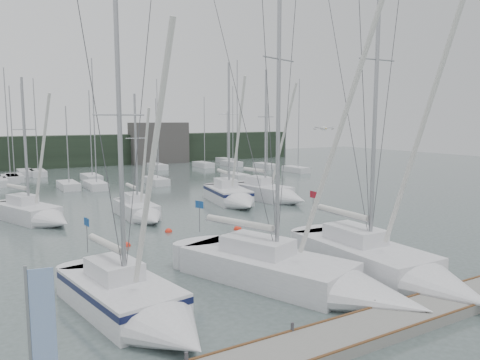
% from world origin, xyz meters
% --- Properties ---
extents(ground, '(160.00, 160.00, 0.00)m').
position_xyz_m(ground, '(0.00, 0.00, 0.00)').
color(ground, '#455450').
rests_on(ground, ground).
extents(dock, '(24.00, 2.00, 0.40)m').
position_xyz_m(dock, '(0.00, -5.00, 0.20)').
color(dock, slate).
rests_on(dock, ground).
extents(far_treeline, '(90.00, 4.00, 5.00)m').
position_xyz_m(far_treeline, '(0.00, 62.00, 2.50)').
color(far_treeline, black).
rests_on(far_treeline, ground).
extents(far_building_right, '(10.00, 3.00, 7.00)m').
position_xyz_m(far_building_right, '(18.00, 60.00, 3.50)').
color(far_building_right, '#454240').
rests_on(far_building_right, ground).
extents(mast_forest, '(49.00, 25.71, 14.88)m').
position_xyz_m(mast_forest, '(3.71, 45.93, 0.49)').
color(mast_forest, silver).
rests_on(mast_forest, ground).
extents(sailboat_near_left, '(4.26, 9.36, 13.24)m').
position_xyz_m(sailboat_near_left, '(-6.02, 0.09, 0.60)').
color(sailboat_near_left, silver).
rests_on(sailboat_near_left, ground).
extents(sailboat_near_center, '(7.31, 12.28, 17.53)m').
position_xyz_m(sailboat_near_center, '(1.64, -0.90, 0.59)').
color(sailboat_near_center, silver).
rests_on(sailboat_near_center, ground).
extents(sailboat_near_right, '(3.55, 11.55, 17.73)m').
position_xyz_m(sailboat_near_right, '(5.89, -1.82, 0.62)').
color(sailboat_near_right, silver).
rests_on(sailboat_near_right, ground).
extents(sailboat_mid_b, '(5.41, 8.70, 11.48)m').
position_xyz_m(sailboat_mid_b, '(-6.85, 20.52, 0.57)').
color(sailboat_mid_b, silver).
rests_on(sailboat_mid_b, ground).
extents(sailboat_mid_c, '(2.30, 7.21, 10.25)m').
position_xyz_m(sailboat_mid_c, '(0.16, 17.71, 0.53)').
color(sailboat_mid_c, silver).
rests_on(sailboat_mid_c, ground).
extents(sailboat_mid_d, '(4.35, 9.11, 13.56)m').
position_xyz_m(sailboat_mid_d, '(9.32, 19.54, 0.66)').
color(sailboat_mid_d, silver).
rests_on(sailboat_mid_d, ground).
extents(sailboat_mid_e, '(3.99, 8.95, 13.06)m').
position_xyz_m(sailboat_mid_e, '(13.51, 19.17, 0.63)').
color(sailboat_mid_e, silver).
rests_on(sailboat_mid_e, ground).
extents(buoy_a, '(0.49, 0.49, 0.49)m').
position_xyz_m(buoy_a, '(-3.15, 10.96, 0.00)').
color(buoy_a, red).
rests_on(buoy_a, ground).
extents(buoy_b, '(0.57, 0.57, 0.57)m').
position_xyz_m(buoy_b, '(4.77, 11.09, 0.00)').
color(buoy_b, red).
rests_on(buoy_b, ground).
extents(dock_banner, '(0.61, 0.15, 4.04)m').
position_xyz_m(dock_banner, '(-10.18, -5.26, 2.79)').
color(dock_banner, '#919398').
rests_on(dock_banner, dock).
extents(seagull, '(0.91, 0.43, 0.18)m').
position_xyz_m(seagull, '(2.46, -0.31, 7.25)').
color(seagull, silver).
rests_on(seagull, ground).
extents(buoy_d, '(0.50, 0.50, 0.50)m').
position_xyz_m(buoy_d, '(0.39, 12.98, 0.00)').
color(buoy_d, red).
rests_on(buoy_d, ground).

